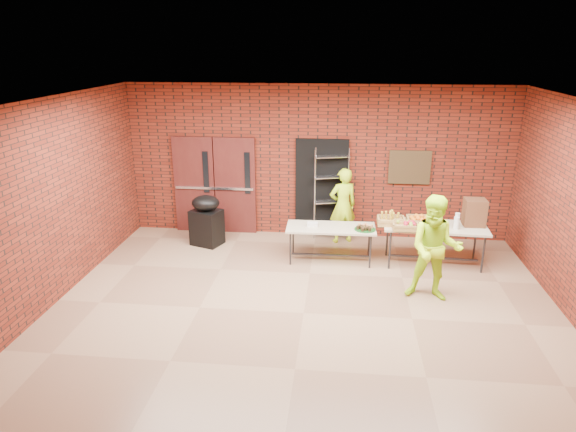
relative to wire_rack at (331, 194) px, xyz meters
The scene contains 19 objects.
room 3.40m from the wire_rack, 95.41° to the right, with size 8.08×7.08×3.28m.
double_doors 2.52m from the wire_rack, behind, with size 1.78×0.12×2.10m.
dark_doorway 0.27m from the wire_rack, 146.88° to the left, with size 1.10×0.06×2.10m, color black.
bronze_plaque 1.70m from the wire_rack, ahead, with size 0.85×0.04×0.70m, color #412D1A.
wire_rack is the anchor object (origin of this frame).
table_left 1.28m from the wire_rack, 88.42° to the right, with size 1.68×0.73×0.68m.
table_right 2.31m from the wire_rack, 31.36° to the right, with size 1.91×0.87×0.77m.
basket_bananas 1.66m from the wire_rack, 46.20° to the right, with size 0.50×0.39×0.16m.
basket_oranges 2.04m from the wire_rack, 33.79° to the right, with size 0.50×0.39×0.16m.
basket_apples 1.98m from the wire_rack, 45.83° to the right, with size 0.46×0.36×0.14m.
muffin_tray 1.50m from the wire_rack, 63.36° to the right, with size 0.39×0.39×0.10m.
napkin_box 1.29m from the wire_rack, 104.44° to the right, with size 0.20×0.13×0.07m, color silver.
coffee_dispenser 2.87m from the wire_rack, 22.51° to the right, with size 0.38×0.34×0.50m, color #4F311B.
cup_stack_front 2.65m from the wire_rack, 30.45° to the right, with size 0.08×0.08×0.23m, color silver.
cup_stack_mid 2.67m from the wire_rack, 30.58° to the right, with size 0.08×0.08×0.23m, color silver.
cup_stack_back 2.63m from the wire_rack, 27.49° to the right, with size 0.09×0.09×0.26m, color silver.
covered_grill 2.64m from the wire_rack, 165.36° to the right, with size 0.71×0.65×1.05m.
volunteer_woman 0.37m from the wire_rack, 41.48° to the right, with size 0.58×0.38×1.58m, color #C3FD1C.
volunteer_man 3.12m from the wire_rack, 56.53° to the right, with size 0.85×0.66×1.74m, color #C3FD1C.
Camera 1 is at (0.50, -7.03, 3.99)m, focal length 32.00 mm.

